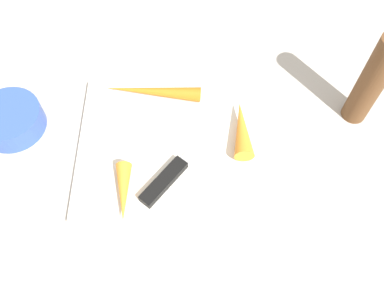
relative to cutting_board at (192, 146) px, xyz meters
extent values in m
plane|color=#ADA8A0|center=(0.00, 0.00, -0.01)|extent=(1.40, 1.40, 0.00)
cube|color=silver|center=(0.00, 0.00, 0.00)|extent=(0.36, 0.26, 0.01)
cube|color=#B7B7BC|center=(0.02, 0.01, 0.01)|extent=(0.08, 0.10, 0.00)
cube|color=black|center=(-0.04, -0.07, 0.01)|extent=(0.07, 0.08, 0.01)
cone|color=orange|center=(0.08, 0.02, 0.02)|extent=(0.03, 0.10, 0.03)
cone|color=orange|center=(-0.06, 0.10, 0.02)|extent=(0.16, 0.04, 0.03)
cone|color=orange|center=(-0.10, -0.09, 0.02)|extent=(0.03, 0.09, 0.02)
cylinder|color=#3351B2|center=(-0.30, 0.04, 0.01)|extent=(0.11, 0.11, 0.04)
cylinder|color=brown|center=(0.28, 0.06, 0.08)|extent=(0.04, 0.04, 0.18)
camera|label=1|loc=(0.00, -0.33, 0.57)|focal=37.91mm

